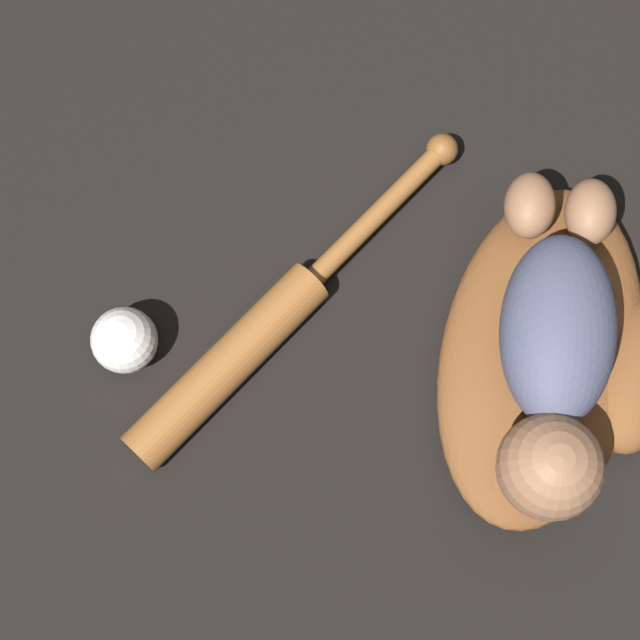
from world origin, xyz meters
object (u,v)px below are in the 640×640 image
Objects in this scene: baby_figure at (556,354)px; baseball at (124,340)px; baseball_bat at (261,331)px; baseball_glove at (556,356)px.

baby_figure is 0.43m from baseball.
baby_figure is 0.93× the size of baseball_bat.
baseball_glove is at bearing 138.38° from baby_figure.
baseball_bat is (-0.02, -0.30, -0.01)m from baseball_glove.
baseball is (-0.00, -0.44, -0.00)m from baseball_glove.
baseball is at bearing -83.09° from baseball_bat.
baseball_glove is 0.44m from baseball.
baby_figure reaches higher than baseball_bat.
baseball_glove is 0.09m from baby_figure.
baby_figure is 0.30m from baseball_bat.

